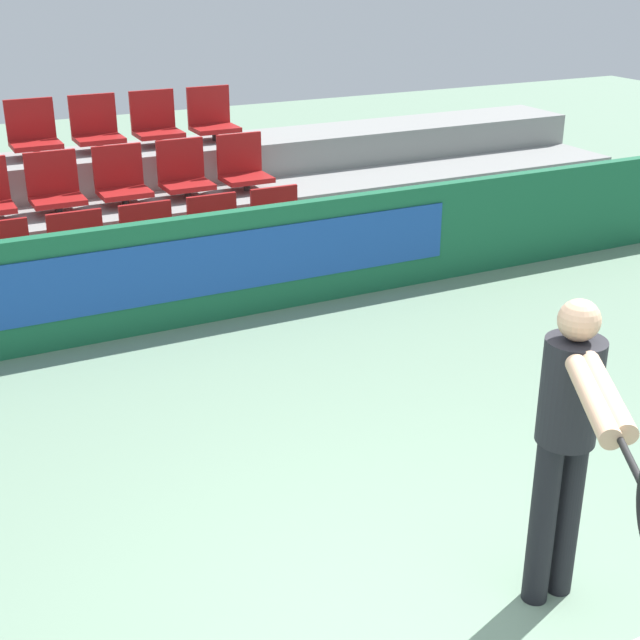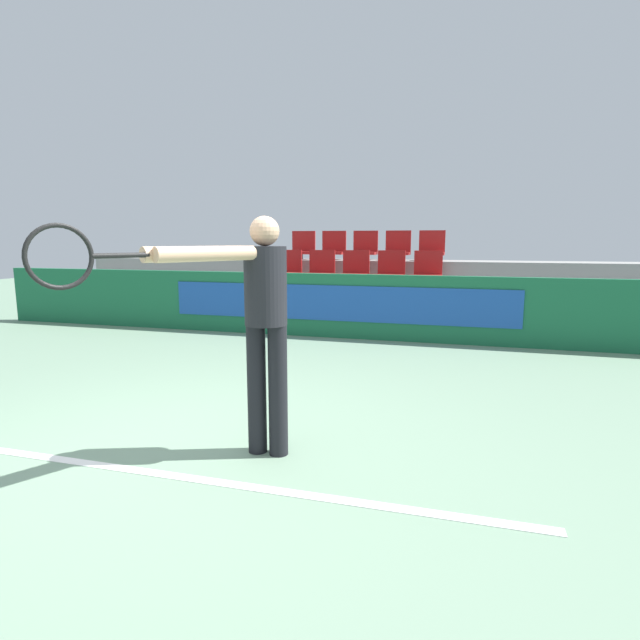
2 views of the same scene
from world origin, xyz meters
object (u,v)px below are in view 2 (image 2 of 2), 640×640
Objects in this scene: stadium_chair_5 at (288,268)px; stadium_chair_14 at (432,248)px; stadium_chair_9 at (428,270)px; stadium_chair_6 at (321,269)px; stadium_chair_4 at (423,297)px; stadium_chair_11 at (333,248)px; stadium_chair_0 at (271,292)px; tennis_player at (255,313)px; stadium_chair_2 at (344,294)px; stadium_chair_10 at (302,248)px; stadium_chair_7 at (355,269)px; stadium_chair_8 at (391,270)px; stadium_chair_13 at (397,248)px; stadium_chair_1 at (306,293)px; stadium_chair_12 at (365,248)px; stadium_chair_3 at (382,296)px.

stadium_chair_14 is at bearing 19.05° from stadium_chair_5.
stadium_chair_9 is at bearing -90.00° from stadium_chair_14.
stadium_chair_9 is at bearing 0.00° from stadium_chair_6.
stadium_chair_11 reaches higher than stadium_chair_4.
tennis_player is (1.83, -4.91, 0.40)m from stadium_chair_0.
stadium_chair_5 is 6.07m from tennis_player.
stadium_chair_5 is at bearing 160.95° from stadium_chair_4.
stadium_chair_10 is (-1.27, 1.76, 0.72)m from stadium_chair_2.
stadium_chair_10 is at bearing 145.36° from stadium_chair_7.
stadium_chair_8 is 1.00× the size of stadium_chair_11.
stadium_chair_11 is at bearing 180.00° from stadium_chair_14.
stadium_chair_13 is at bearing 34.64° from stadium_chair_6.
stadium_chair_1 is 2.70m from stadium_chair_14.
stadium_chair_13 is (1.27, 1.76, 0.72)m from stadium_chair_1.
tennis_player is (0.56, -5.79, 0.04)m from stadium_chair_7.
stadium_chair_12 reaches higher than stadium_chair_4.
stadium_chair_0 is 1.00× the size of stadium_chair_6.
stadium_chair_5 is at bearing -160.95° from stadium_chair_14.
stadium_chair_5 is at bearing 137.64° from tennis_player.
stadium_chair_0 is at bearing -125.90° from stadium_chair_12.
stadium_chair_7 is at bearing 180.00° from stadium_chair_8.
stadium_chair_10 is (-0.64, 0.88, 0.36)m from stadium_chair_6.
stadium_chair_10 is at bearing 180.00° from stadium_chair_13.
stadium_chair_2 is 1.00× the size of stadium_chair_6.
stadium_chair_11 is (0.64, 1.76, 0.72)m from stadium_chair_0.
stadium_chair_5 is 1.00× the size of stadium_chair_13.
stadium_chair_14 is at bearing 90.00° from stadium_chair_4.
stadium_chair_11 is (0.00, 1.76, 0.72)m from stadium_chair_1.
stadium_chair_3 is 1.00× the size of stadium_chair_5.
stadium_chair_11 reaches higher than stadium_chair_9.
stadium_chair_7 reaches higher than stadium_chair_3.
stadium_chair_12 is 1.27m from stadium_chair_14.
stadium_chair_0 is 0.95m from stadium_chair_5.
stadium_chair_2 is 1.00× the size of stadium_chair_14.
stadium_chair_2 is 0.95m from stadium_chair_7.
stadium_chair_12 is (-1.27, 1.76, 0.72)m from stadium_chair_4.
tennis_player is at bearing -72.43° from stadium_chair_5.
stadium_chair_8 is (0.64, 0.00, 0.00)m from stadium_chair_7.
stadium_chair_6 is 1.00× the size of stadium_chair_9.
stadium_chair_12 is 0.35× the size of tennis_player.
tennis_player is at bearing -85.21° from stadium_chair_12.
stadium_chair_13 reaches higher than stadium_chair_4.
stadium_chair_9 is (1.27, 0.00, 0.00)m from stadium_chair_7.
stadium_chair_0 is 3.18m from stadium_chair_14.
stadium_chair_3 is 1.00× the size of stadium_chair_14.
stadium_chair_4 is at bearing -54.10° from stadium_chair_8.
stadium_chair_2 is at bearing 0.00° from stadium_chair_0.
stadium_chair_7 is 1.15m from stadium_chair_11.
stadium_chair_3 is at bearing -54.10° from stadium_chair_7.
stadium_chair_13 is at bearing 54.10° from stadium_chair_1.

